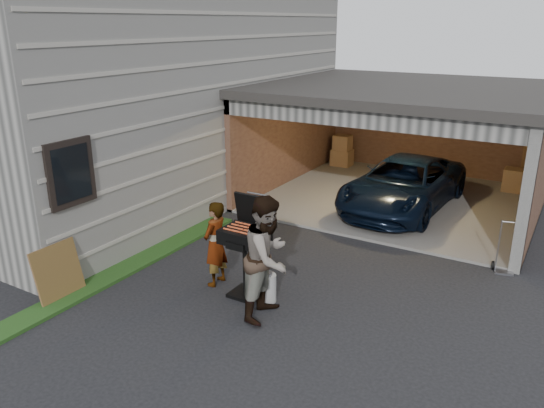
{
  "coord_description": "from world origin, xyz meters",
  "views": [
    {
      "loc": [
        4.59,
        -6.23,
        4.34
      ],
      "look_at": [
        -0.14,
        1.68,
        1.15
      ],
      "focal_mm": 35.0,
      "sensor_mm": 36.0,
      "label": 1
    }
  ],
  "objects": [
    {
      "name": "minivan",
      "position": [
        1.08,
        5.74,
        0.6
      ],
      "size": [
        2.19,
        4.4,
        1.2
      ],
      "primitive_type": "imported",
      "rotation": [
        0.0,
        0.0,
        -0.05
      ],
      "color": "black",
      "rests_on": "ground"
    },
    {
      "name": "bbq_grill",
      "position": [
        0.16,
        0.35,
        1.0
      ],
      "size": [
        0.75,
        0.66,
        1.68
      ],
      "color": "black",
      "rests_on": "ground"
    },
    {
      "name": "ground",
      "position": [
        0.0,
        0.0,
        0.0
      ],
      "size": [
        80.0,
        80.0,
        0.0
      ],
      "primitive_type": "plane",
      "color": "black",
      "rests_on": "ground"
    },
    {
      "name": "man",
      "position": [
        0.81,
        -0.03,
        0.97
      ],
      "size": [
        0.8,
        0.99,
        1.94
      ],
      "primitive_type": "imported",
      "rotation": [
        0.0,
        0.0,
        1.64
      ],
      "color": "#472B1C",
      "rests_on": "ground"
    },
    {
      "name": "groundcover_strip",
      "position": [
        -2.25,
        -1.0,
        0.03
      ],
      "size": [
        0.5,
        8.0,
        0.06
      ],
      "primitive_type": "cube",
      "color": "#193814",
      "rests_on": "ground"
    },
    {
      "name": "hand_truck",
      "position": [
        3.73,
        3.46,
        0.19
      ],
      "size": [
        0.43,
        0.37,
        0.97
      ],
      "rotation": [
        0.0,
        0.0,
        0.25
      ],
      "color": "gray",
      "rests_on": "ground"
    },
    {
      "name": "woman",
      "position": [
        -0.5,
        0.39,
        0.75
      ],
      "size": [
        0.38,
        0.56,
        1.5
      ],
      "primitive_type": "imported",
      "rotation": [
        0.0,
        0.0,
        -1.52
      ],
      "color": "silver",
      "rests_on": "ground"
    },
    {
      "name": "house",
      "position": [
        -6.0,
        4.0,
        2.75
      ],
      "size": [
        7.0,
        11.0,
        5.5
      ],
      "primitive_type": "cube",
      "color": "#474744",
      "rests_on": "ground"
    },
    {
      "name": "propane_tank",
      "position": [
        0.57,
        0.32,
        0.23
      ],
      "size": [
        0.32,
        0.32,
        0.47
      ],
      "primitive_type": "cylinder",
      "rotation": [
        0.0,
        0.0,
        0.02
      ],
      "color": "silver",
      "rests_on": "ground"
    },
    {
      "name": "garage",
      "position": [
        0.76,
        6.79,
        1.87
      ],
      "size": [
        6.8,
        6.3,
        2.9
      ],
      "color": "#605E59",
      "rests_on": "ground"
    },
    {
      "name": "plywood_panel",
      "position": [
        -2.4,
        -1.34,
        0.46
      ],
      "size": [
        0.23,
        0.84,
        0.93
      ],
      "primitive_type": "cube",
      "rotation": [
        0.0,
        -0.21,
        0.0
      ],
      "color": "brown",
      "rests_on": "ground"
    }
  ]
}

